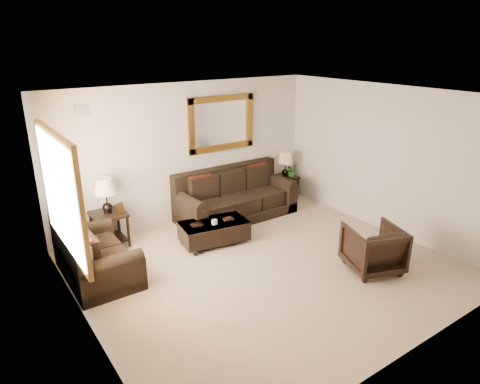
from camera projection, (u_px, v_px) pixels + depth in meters
room at (267, 188)px, 6.38m from camera, size 5.51×5.01×2.71m
window at (62, 193)px, 5.56m from camera, size 0.07×1.96×1.66m
mirror at (222, 123)px, 8.53m from camera, size 1.50×0.06×1.10m
air_vent at (82, 110)px, 6.94m from camera, size 0.25×0.02×0.18m
sofa at (234, 200)px, 8.70m from camera, size 2.40×1.04×0.98m
loveseat at (93, 258)px, 6.45m from camera, size 0.93×1.57×0.88m
end_table_left at (107, 202)px, 7.30m from camera, size 0.56×0.56×1.24m
end_table_right at (285, 169)px, 9.53m from camera, size 0.49×0.49×1.09m
coffee_table at (214, 230)px, 7.57m from camera, size 1.27×0.81×0.50m
armchair at (373, 246)px, 6.65m from camera, size 0.98×0.95×0.80m
potted_plant at (291, 171)px, 9.54m from camera, size 0.34×0.36×0.23m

